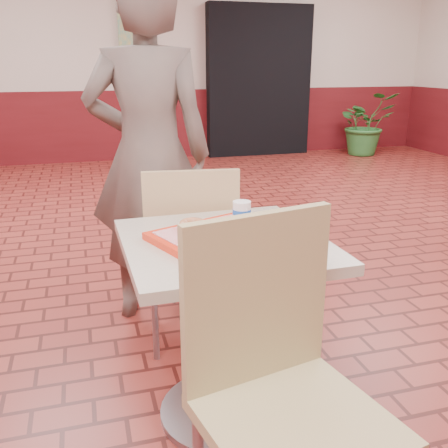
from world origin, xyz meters
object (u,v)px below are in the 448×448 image
object	(u,v)px
paper_cup	(242,212)
potted_plant	(365,124)
ring_donut	(193,224)
chair_main_back	(191,249)
long_john_donut	(255,229)
customer	(149,156)
serving_tray	(224,236)
main_table	(224,301)
chair_main_front	(280,379)

from	to	relation	value
paper_cup	potted_plant	distance (m)	6.37
ring_donut	paper_cup	bearing A→B (deg)	1.35
chair_main_back	long_john_donut	world-z (taller)	chair_main_back
customer	serving_tray	world-z (taller)	customer
potted_plant	main_table	bearing A→B (deg)	-125.64
chair_main_front	ring_donut	world-z (taller)	chair_main_front
chair_main_front	potted_plant	distance (m)	6.95
chair_main_back	potted_plant	size ratio (longest dim) A/B	0.98
serving_tray	main_table	bearing A→B (deg)	26.57
customer	paper_cup	size ratio (longest dim) A/B	20.73
serving_tray	ring_donut	xyz separation A→B (m)	(-0.10, 0.07, 0.03)
chair_main_back	ring_donut	size ratio (longest dim) A/B	9.22
main_table	paper_cup	world-z (taller)	paper_cup
long_john_donut	paper_cup	xyz separation A→B (m)	(-0.01, 0.13, 0.03)
chair_main_front	serving_tray	xyz separation A→B (m)	(0.01, 0.58, 0.22)
main_table	serving_tray	world-z (taller)	serving_tray
main_table	paper_cup	xyz separation A→B (m)	(0.09, 0.08, 0.32)
main_table	chair_main_front	bearing A→B (deg)	-90.56
paper_cup	potted_plant	xyz separation A→B (m)	(3.68, 5.18, -0.36)
main_table	serving_tray	size ratio (longest dim) A/B	1.61
paper_cup	serving_tray	bearing A→B (deg)	-140.26
chair_main_front	potted_plant	xyz separation A→B (m)	(3.78, 5.84, -0.08)
customer	potted_plant	world-z (taller)	customer
serving_tray	long_john_donut	world-z (taller)	long_john_donut
serving_tray	ring_donut	bearing A→B (deg)	144.41
chair_main_front	customer	xyz separation A→B (m)	(-0.13, 1.55, 0.35)
potted_plant	chair_main_front	bearing A→B (deg)	-122.91
long_john_donut	potted_plant	size ratio (longest dim) A/B	0.15
customer	potted_plant	size ratio (longest dim) A/B	1.91
ring_donut	main_table	bearing A→B (deg)	-35.59
ring_donut	long_john_donut	size ratio (longest dim) A/B	0.72
ring_donut	long_john_donut	bearing A→B (deg)	-32.71
potted_plant	chair_main_back	bearing A→B (deg)	-128.80
ring_donut	paper_cup	distance (m)	0.20
chair_main_back	paper_cup	bearing A→B (deg)	109.33
main_table	customer	xyz separation A→B (m)	(-0.14, 0.97, 0.40)
paper_cup	potted_plant	bearing A→B (deg)	54.63
chair_main_back	serving_tray	xyz separation A→B (m)	(0.01, -0.56, 0.26)
serving_tray	paper_cup	xyz separation A→B (m)	(0.09, 0.08, 0.06)
ring_donut	long_john_donut	xyz separation A→B (m)	(0.20, -0.13, 0.00)
long_john_donut	potted_plant	distance (m)	6.47
serving_tray	potted_plant	distance (m)	6.48
ring_donut	long_john_donut	distance (m)	0.24
chair_main_front	customer	distance (m)	1.60
serving_tray	ring_donut	size ratio (longest dim) A/B	4.69
main_table	potted_plant	bearing A→B (deg)	54.36
customer	paper_cup	world-z (taller)	customer
chair_main_back	customer	size ratio (longest dim) A/B	0.51
customer	serving_tray	size ratio (longest dim) A/B	3.84
customer	paper_cup	bearing A→B (deg)	115.35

